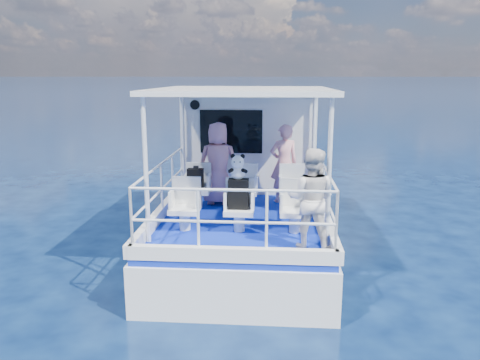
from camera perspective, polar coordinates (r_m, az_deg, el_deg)
name	(u,v)px	position (r m, az deg, el deg)	size (l,w,h in m)	color
ground	(244,257)	(9.07, 0.44, -9.35)	(2000.00, 2000.00, 0.00)	#071434
hull	(247,239)	(10.00, 0.82, -7.20)	(3.00, 7.00, 1.60)	white
deck	(247,200)	(9.75, 0.84, -2.50)	(2.90, 6.90, 0.10)	#0B219D
cabin	(250,137)	(10.80, 1.28, 5.21)	(2.85, 2.00, 2.20)	white
canopy	(243,91)	(8.22, 0.38, 10.85)	(3.00, 3.20, 0.08)	white
canopy_posts	(243,156)	(8.28, 0.35, 2.93)	(2.77, 2.97, 2.20)	white
railings	(241,193)	(8.09, 0.18, -1.65)	(2.84, 3.59, 1.00)	white
seat_port_fwd	(198,198)	(9.02, -5.19, -2.23)	(0.48, 0.46, 0.38)	white
seat_center_fwd	(244,199)	(8.91, 0.54, -2.35)	(0.48, 0.46, 0.38)	white
seat_stbd_fwd	(292,200)	(8.90, 6.33, -2.45)	(0.48, 0.46, 0.38)	white
seat_port_aft	(185,219)	(7.79, -6.74, -4.68)	(0.48, 0.46, 0.38)	white
seat_center_aft	(239,220)	(7.67, -0.10, -4.87)	(0.48, 0.46, 0.38)	white
seat_stbd_aft	(294,221)	(7.66, 6.66, -4.98)	(0.48, 0.46, 0.38)	white
passenger_port_fwd	(218,163)	(9.17, -2.66, 2.04)	(0.61, 0.43, 1.62)	#CF8697
passenger_stbd_fwd	(284,163)	(9.35, 5.36, 2.02)	(0.57, 0.37, 1.56)	pink
passenger_stbd_aft	(311,199)	(6.85, 8.65, -2.32)	(0.73, 0.57, 1.49)	silver
backpack_port	(195,179)	(8.91, -5.46, 0.13)	(0.30, 0.17, 0.39)	black
backpack_center	(238,194)	(7.56, -0.19, -1.71)	(0.33, 0.18, 0.49)	black
compact_camera	(196,167)	(8.85, -5.38, 1.55)	(0.10, 0.06, 0.06)	black
panda	(238,167)	(7.48, -0.27, 1.64)	(0.26, 0.22, 0.40)	white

